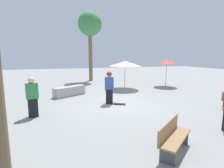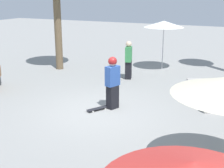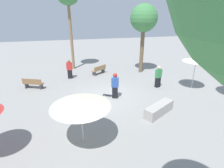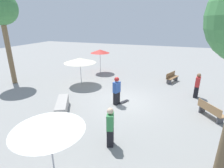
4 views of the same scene
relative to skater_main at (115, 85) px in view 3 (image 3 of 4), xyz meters
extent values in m
plane|color=gray|center=(0.44, -0.28, -0.98)|extent=(60.00, 60.00, 0.00)
cube|color=black|center=(0.00, 0.00, -0.57)|extent=(0.44, 0.38, 0.82)
cube|color=#2D519E|center=(0.00, 0.00, 0.18)|extent=(0.55, 0.42, 0.68)
sphere|color=beige|center=(0.00, 0.00, 0.65)|extent=(0.27, 0.27, 0.27)
sphere|color=maroon|center=(0.00, 0.00, 0.69)|extent=(0.30, 0.30, 0.30)
cube|color=black|center=(0.40, -0.37, -0.92)|extent=(0.79, 0.57, 0.02)
cylinder|color=silver|center=(0.66, -0.42, -0.95)|extent=(0.06, 0.05, 0.05)
cylinder|color=silver|center=(0.57, -0.57, -0.95)|extent=(0.06, 0.05, 0.05)
cylinder|color=silver|center=(0.23, -0.17, -0.95)|extent=(0.06, 0.05, 0.05)
cylinder|color=silver|center=(0.14, -0.32, -0.95)|extent=(0.06, 0.05, 0.05)
cube|color=#A8A39E|center=(-1.94, 2.72, -0.67)|extent=(2.21, 1.58, 0.62)
cube|color=#47474C|center=(0.69, -5.01, -0.78)|extent=(0.30, 0.37, 0.40)
cube|color=#47474C|center=(-0.32, -5.74, -0.78)|extent=(0.30, 0.37, 0.40)
cube|color=#9E754C|center=(0.18, -5.38, -0.56)|extent=(1.55, 1.29, 0.05)
cube|color=#9E754C|center=(0.07, -5.21, -0.33)|extent=(1.32, 0.97, 0.40)
cube|color=#47474C|center=(6.34, -3.43, -0.78)|extent=(0.23, 0.40, 0.40)
cube|color=#47474C|center=(5.19, -2.94, -0.78)|extent=(0.23, 0.40, 0.40)
cube|color=olive|center=(5.77, -3.19, -0.56)|extent=(1.64, 1.04, 0.05)
cube|color=olive|center=(5.84, -3.00, -0.33)|extent=(1.48, 0.67, 0.40)
cylinder|color=#B7B7BC|center=(-6.34, -0.14, 0.21)|extent=(0.05, 0.05, 2.39)
cone|color=white|center=(-6.34, -0.14, 1.36)|extent=(2.04, 2.04, 0.32)
cylinder|color=#B7B7BC|center=(2.61, 4.01, 0.07)|extent=(0.05, 0.05, 2.10)
cone|color=beige|center=(2.61, 4.01, 1.06)|extent=(2.60, 2.60, 0.39)
cylinder|color=#896B4C|center=(2.45, -7.82, 2.50)|extent=(0.28, 0.28, 6.95)
cylinder|color=brown|center=(-4.06, -5.02, 1.39)|extent=(0.37, 0.37, 4.74)
sphere|color=#428447|center=(-4.06, -5.02, 4.14)|extent=(2.50, 2.50, 2.50)
cube|color=black|center=(-3.81, -1.00, -0.57)|extent=(0.43, 0.35, 0.82)
cube|color=#388C4C|center=(-3.81, -1.00, 0.18)|extent=(0.53, 0.38, 0.68)
sphere|color=beige|center=(-3.81, -1.00, 0.65)|extent=(0.27, 0.27, 0.27)
cube|color=black|center=(2.91, -4.83, -0.58)|extent=(0.42, 0.34, 0.81)
cube|color=red|center=(2.91, -4.83, 0.16)|extent=(0.52, 0.36, 0.67)
sphere|color=#8C6647|center=(2.91, -4.83, 0.63)|extent=(0.26, 0.26, 0.26)
camera|label=1|loc=(-2.89, -9.06, 1.65)|focal=28.00mm
camera|label=2|loc=(9.20, 4.38, 2.90)|focal=50.00mm
camera|label=3|loc=(2.94, 10.65, 4.54)|focal=28.00mm
camera|label=4|loc=(-9.60, -3.18, 3.99)|focal=28.00mm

